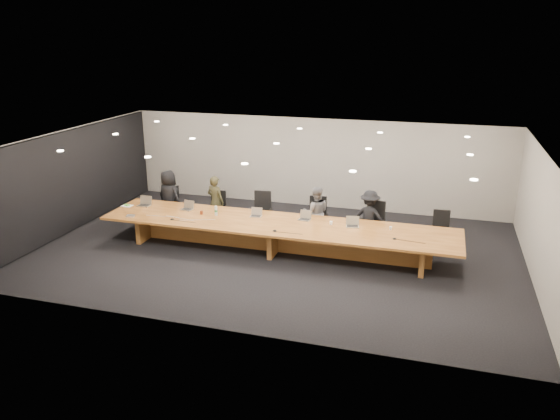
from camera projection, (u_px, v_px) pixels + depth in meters
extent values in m
plane|color=black|center=(277.00, 251.00, 13.89)|extent=(12.00, 12.00, 0.00)
cube|color=silver|center=(314.00, 163.00, 17.10)|extent=(12.00, 0.02, 2.80)
cube|color=black|center=(71.00, 181.00, 15.08)|extent=(0.08, 7.84, 2.74)
cube|color=brown|center=(277.00, 224.00, 13.67)|extent=(9.00, 1.80, 0.06)
cube|color=brown|center=(277.00, 238.00, 13.78)|extent=(7.65, 0.15, 0.69)
cube|color=brown|center=(150.00, 224.00, 14.76)|extent=(0.12, 1.26, 0.69)
cube|color=brown|center=(277.00, 238.00, 13.78)|extent=(0.12, 1.26, 0.69)
cube|color=brown|center=(423.00, 254.00, 12.80)|extent=(0.12, 1.26, 0.69)
imported|color=black|center=(169.00, 197.00, 15.73)|extent=(0.86, 0.67, 1.56)
imported|color=#312F1A|center=(216.00, 201.00, 15.41)|extent=(0.62, 0.49, 1.49)
imported|color=slate|center=(316.00, 213.00, 14.53)|extent=(0.82, 0.71, 1.44)
imported|color=black|center=(369.00, 217.00, 14.18)|extent=(1.00, 0.68, 1.44)
cylinder|color=#B1C2BF|center=(216.00, 211.00, 14.20)|extent=(0.09, 0.09, 0.24)
cylinder|color=maroon|center=(202.00, 213.00, 14.30)|extent=(0.10, 0.10, 0.09)
cone|color=white|center=(331.00, 223.00, 13.52)|extent=(0.10, 0.10, 0.09)
cone|color=silver|center=(391.00, 228.00, 13.18)|extent=(0.07, 0.07, 0.08)
cube|color=white|center=(127.00, 206.00, 14.98)|extent=(0.29, 0.24, 0.02)
cube|color=green|center=(127.00, 205.00, 14.98)|extent=(0.17, 0.13, 0.02)
cube|color=#B4B4B9|center=(130.00, 216.00, 14.14)|extent=(0.25, 0.21, 0.03)
cone|color=black|center=(172.00, 219.00, 13.91)|extent=(0.13, 0.13, 0.03)
cone|color=black|center=(275.00, 230.00, 13.11)|extent=(0.14, 0.14, 0.03)
cone|color=black|center=(395.00, 238.00, 12.60)|extent=(0.13, 0.13, 0.03)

